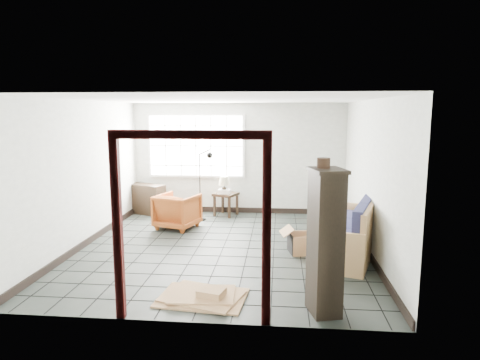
# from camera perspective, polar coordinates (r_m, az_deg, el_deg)

# --- Properties ---
(ground) EXTENTS (5.50, 5.50, 0.00)m
(ground) POSITION_cam_1_polar(r_m,az_deg,el_deg) (7.72, -2.25, -9.00)
(ground) COLOR black
(ground) RESTS_ON ground
(room_shell) EXTENTS (5.02, 5.52, 2.61)m
(room_shell) POSITION_cam_1_polar(r_m,az_deg,el_deg) (7.40, -2.30, 3.53)
(room_shell) COLOR #ADB2AB
(room_shell) RESTS_ON ground
(window_panel) EXTENTS (2.32, 0.08, 1.52)m
(window_panel) POSITION_cam_1_polar(r_m,az_deg,el_deg) (10.20, -5.88, 4.56)
(window_panel) COLOR silver
(window_panel) RESTS_ON ground
(doorway_trim) EXTENTS (1.80, 0.08, 2.20)m
(doorway_trim) POSITION_cam_1_polar(r_m,az_deg,el_deg) (4.78, -6.64, -3.21)
(doorway_trim) COLOR #360C0C
(doorway_trim) RESTS_ON ground
(futon_sofa) EXTENTS (1.46, 2.34, 0.97)m
(futon_sofa) POSITION_cam_1_polar(r_m,az_deg,el_deg) (7.53, 14.69, -6.97)
(futon_sofa) COLOR #A38249
(futon_sofa) RESTS_ON ground
(armchair) EXTENTS (0.96, 0.93, 0.79)m
(armchair) POSITION_cam_1_polar(r_m,az_deg,el_deg) (8.97, -8.34, -3.88)
(armchair) COLOR brown
(armchair) RESTS_ON ground
(side_table) EXTENTS (0.63, 0.63, 0.53)m
(side_table) POSITION_cam_1_polar(r_m,az_deg,el_deg) (9.94, -1.90, -2.27)
(side_table) COLOR black
(side_table) RESTS_ON ground
(table_lamp) EXTENTS (0.33, 0.33, 0.39)m
(table_lamp) POSITION_cam_1_polar(r_m,az_deg,el_deg) (9.82, -2.12, -0.23)
(table_lamp) COLOR black
(table_lamp) RESTS_ON side_table
(projector) EXTENTS (0.29, 0.23, 0.10)m
(projector) POSITION_cam_1_polar(r_m,az_deg,el_deg) (9.85, -2.14, -1.54)
(projector) COLOR silver
(projector) RESTS_ON side_table
(floor_lamp) EXTENTS (0.44, 0.28, 1.60)m
(floor_lamp) POSITION_cam_1_polar(r_m,az_deg,el_deg) (9.44, -4.73, -0.36)
(floor_lamp) COLOR black
(floor_lamp) RESTS_ON ground
(console_shelf) EXTENTS (0.97, 0.70, 0.70)m
(console_shelf) POSITION_cam_1_polar(r_m,az_deg,el_deg) (10.37, -12.34, -2.49)
(console_shelf) COLOR black
(console_shelf) RESTS_ON ground
(tall_shelf) EXTENTS (0.47, 0.55, 1.75)m
(tall_shelf) POSITION_cam_1_polar(r_m,az_deg,el_deg) (5.17, 11.32, -7.99)
(tall_shelf) COLOR black
(tall_shelf) RESTS_ON ground
(pot) EXTENTS (0.18, 0.18, 0.11)m
(pot) POSITION_cam_1_polar(r_m,az_deg,el_deg) (5.03, 11.08, 2.24)
(pot) COLOR black
(pot) RESTS_ON tall_shelf
(open_box) EXTENTS (0.88, 0.56, 0.46)m
(open_box) POSITION_cam_1_polar(r_m,az_deg,el_deg) (7.50, 8.56, -8.30)
(open_box) COLOR #9A744A
(open_box) RESTS_ON ground
(cardboard_pile) EXTENTS (1.19, 0.97, 0.16)m
(cardboard_pile) POSITION_cam_1_polar(r_m,az_deg,el_deg) (5.74, -4.89, -15.13)
(cardboard_pile) COLOR #9A744A
(cardboard_pile) RESTS_ON ground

